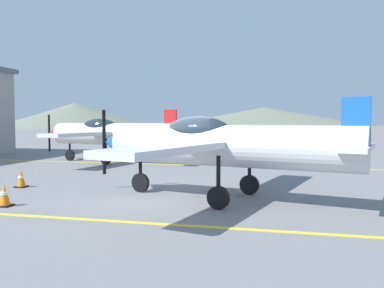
{
  "coord_description": "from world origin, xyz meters",
  "views": [
    {
      "loc": [
        3.42,
        -11.43,
        2.22
      ],
      "look_at": [
        -0.75,
        6.0,
        1.2
      ],
      "focal_mm": 37.76,
      "sensor_mm": 36.0,
      "label": 1
    }
  ],
  "objects_px": {
    "traffic_cone_side": "(21,179)",
    "airplane_mid": "(110,133)",
    "airplane_near": "(218,144)",
    "traffic_cone_front": "(4,195)"
  },
  "relations": [
    {
      "from": "traffic_cone_side",
      "to": "airplane_mid",
      "type": "bearing_deg",
      "value": 94.41
    },
    {
      "from": "airplane_near",
      "to": "traffic_cone_front",
      "type": "distance_m",
      "value": 5.84
    },
    {
      "from": "airplane_near",
      "to": "airplane_mid",
      "type": "bearing_deg",
      "value": 129.95
    },
    {
      "from": "airplane_near",
      "to": "traffic_cone_side",
      "type": "relative_size",
      "value": 15.77
    },
    {
      "from": "airplane_near",
      "to": "traffic_cone_front",
      "type": "relative_size",
      "value": 15.77
    },
    {
      "from": "airplane_near",
      "to": "traffic_cone_front",
      "type": "xyz_separation_m",
      "value": [
        -5.26,
        -2.18,
        -1.29
      ]
    },
    {
      "from": "airplane_mid",
      "to": "traffic_cone_front",
      "type": "xyz_separation_m",
      "value": [
        2.17,
        -11.05,
        -1.29
      ]
    },
    {
      "from": "traffic_cone_side",
      "to": "airplane_near",
      "type": "bearing_deg",
      "value": -4.77
    },
    {
      "from": "airplane_near",
      "to": "traffic_cone_front",
      "type": "height_order",
      "value": "airplane_near"
    },
    {
      "from": "airplane_mid",
      "to": "traffic_cone_side",
      "type": "height_order",
      "value": "airplane_mid"
    }
  ]
}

